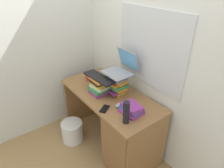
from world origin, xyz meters
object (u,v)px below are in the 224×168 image
object	(u,v)px
desk	(126,133)
water_bottle	(126,112)
keyboard	(99,78)
laptop	(122,67)
book_stack_tall	(117,83)
mug	(89,77)
cell_phone	(105,109)
wastebasket	(72,131)
book_stack_keyboard_riser	(99,86)
book_stack_side	(132,109)
computer_mouse	(120,105)

from	to	relation	value
desk	water_bottle	world-z (taller)	water_bottle
keyboard	water_bottle	bearing A→B (deg)	-12.85
desk	laptop	xyz separation A→B (m)	(-0.30, 0.17, 0.65)
book_stack_tall	water_bottle	bearing A→B (deg)	-29.01
mug	cell_phone	world-z (taller)	mug
cell_phone	wastebasket	xyz separation A→B (m)	(-0.53, -0.16, -0.61)
book_stack_tall	book_stack_keyboard_riser	bearing A→B (deg)	-127.33
desk	keyboard	world-z (taller)	keyboard
book_stack_side	book_stack_keyboard_riser	bearing A→B (deg)	-174.30
laptop	computer_mouse	world-z (taller)	laptop
laptop	water_bottle	bearing A→B (deg)	-34.68
book_stack_keyboard_riser	book_stack_side	xyz separation A→B (m)	(0.50, 0.05, -0.05)
book_stack_side	mug	size ratio (longest dim) A/B	1.92
book_stack_keyboard_riser	desk	bearing A→B (deg)	7.91
wastebasket	keyboard	bearing A→B (deg)	50.85
keyboard	laptop	bearing A→B (deg)	57.95
computer_mouse	book_stack_side	bearing A→B (deg)	11.37
cell_phone	water_bottle	bearing A→B (deg)	-22.79
desk	laptop	bearing A→B (deg)	150.75
desk	computer_mouse	xyz separation A→B (m)	(-0.07, -0.04, 0.36)
book_stack_side	keyboard	size ratio (longest dim) A/B	0.57
desk	water_bottle	bearing A→B (deg)	-43.05
laptop	wastebasket	xyz separation A→B (m)	(-0.36, -0.52, -0.92)
desk	book_stack_keyboard_riser	xyz separation A→B (m)	(-0.42, -0.06, 0.43)
water_bottle	cell_phone	world-z (taller)	water_bottle
book_stack_keyboard_riser	mug	bearing A→B (deg)	169.20
mug	cell_phone	size ratio (longest dim) A/B	0.91
desk	book_stack_tall	bearing A→B (deg)	160.87
desk	keyboard	distance (m)	0.69
book_stack_side	book_stack_tall	bearing A→B (deg)	163.59
laptop	wastebasket	world-z (taller)	laptop
book_stack_tall	book_stack_side	bearing A→B (deg)	-16.41
desk	mug	distance (m)	0.86
book_stack_keyboard_riser	keyboard	size ratio (longest dim) A/B	0.56
book_stack_tall	book_stack_keyboard_riser	size ratio (longest dim) A/B	1.09
book_stack_tall	water_bottle	world-z (taller)	book_stack_tall
book_stack_keyboard_riser	laptop	distance (m)	0.33
water_bottle	wastebasket	distance (m)	1.11
book_stack_side	computer_mouse	distance (m)	0.16
desk	wastebasket	xyz separation A→B (m)	(-0.66, -0.35, -0.27)
book_stack_tall	computer_mouse	xyz separation A→B (m)	(0.23, -0.14, -0.11)
desk	keyboard	size ratio (longest dim) A/B	3.17
book_stack_side	computer_mouse	world-z (taller)	book_stack_side
laptop	keyboard	bearing A→B (deg)	-118.32
laptop	water_bottle	xyz separation A→B (m)	(0.46, -0.32, -0.20)
book_stack_keyboard_riser	keyboard	bearing A→B (deg)	2.07
computer_mouse	water_bottle	xyz separation A→B (m)	(0.23, -0.11, 0.10)
mug	wastebasket	size ratio (longest dim) A/B	0.44
book_stack_side	wastebasket	world-z (taller)	book_stack_side
keyboard	water_bottle	distance (m)	0.59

